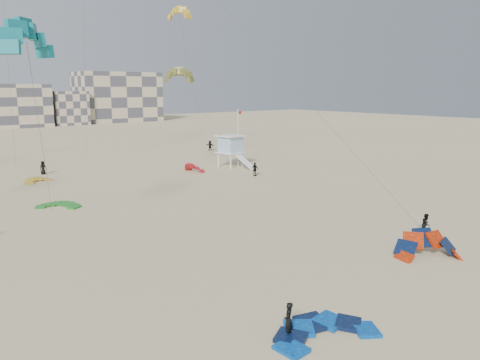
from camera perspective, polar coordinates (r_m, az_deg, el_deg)
ground at (r=24.94m, az=6.14°, el=-14.63°), size 320.00×320.00×0.00m
kite_ground_blue at (r=22.24m, az=10.14°, el=-18.15°), size 5.55×5.71×0.82m
kite_ground_orange at (r=33.27m, az=21.89°, el=-8.68°), size 6.00×5.99×4.41m
kite_ground_green at (r=46.63m, az=-21.18°, el=-3.06°), size 5.34×5.36×0.64m
kite_ground_red_far at (r=62.03m, az=-5.59°, el=1.02°), size 3.69×3.62×3.21m
kite_ground_yellow at (r=59.99m, az=-23.39°, el=-0.19°), size 4.54×4.65×1.58m
kitesurfer_main at (r=21.51m, az=5.92°, el=-16.62°), size 0.71×0.68×1.63m
kitesurfer_b at (r=37.90m, az=21.74°, el=-5.01°), size 0.90×0.78×1.60m
kitesurfer_d at (r=58.55m, az=1.83°, el=1.32°), size 0.66×1.08×1.72m
kitesurfer_e at (r=64.75m, az=-22.89°, el=1.39°), size 0.89×0.62×1.72m
kitesurfer_f at (r=82.93m, az=-3.68°, el=4.21°), size 1.21×1.69×1.76m
kite_fly_teal_a at (r=33.54m, az=-24.58°, el=15.05°), size 5.89×8.46×14.04m
kite_fly_olive at (r=60.67m, az=-7.49°, el=12.40°), size 7.05×10.58×12.76m
kite_fly_yellow at (r=77.65m, az=-7.46°, el=19.40°), size 9.93×7.18×22.46m
lifeguard_tower_near at (r=65.09m, az=-1.15°, el=3.52°), size 3.59×6.34×4.46m
flagpole at (r=65.31m, az=-0.23°, el=5.32°), size 0.65×0.10×8.04m
condo_east at (r=161.92m, az=-14.67°, el=9.76°), size 26.00×14.00×16.00m
condo_fill_right at (r=151.75m, az=-20.26°, el=8.24°), size 10.00×10.00×10.00m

